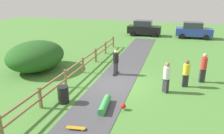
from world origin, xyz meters
TOP-DOWN VIEW (x-y plane):
  - ground_plane at (0.00, 0.00)m, footprint 60.00×60.00m
  - asphalt_path at (0.00, 0.00)m, footprint 2.40×28.00m
  - wooden_fence at (-2.60, 0.00)m, footprint 0.12×18.12m
  - bush_large at (-6.09, 0.94)m, footprint 3.78×4.53m
  - trash_bin at (-1.80, -3.05)m, footprint 0.56×0.56m
  - skater_riding at (-0.30, 1.56)m, footprint 0.42×0.82m
  - skater_fallen at (0.47, -3.00)m, footprint 1.30×1.61m
  - skateboard_loose at (-0.20, -5.02)m, footprint 0.82×0.31m
  - bystander_white at (3.14, -0.34)m, footprint 0.54×0.54m
  - bystander_yellow at (4.21, 0.77)m, footprint 0.44×0.44m
  - bystander_red at (5.25, 1.80)m, footprint 0.46×0.46m
  - parked_car_blue at (5.47, 16.11)m, footprint 4.22×2.05m
  - parked_car_black at (-0.54, 16.11)m, footprint 4.22×2.05m

SIDE VIEW (x-z plane):
  - ground_plane at x=0.00m, z-range 0.00..0.00m
  - asphalt_path at x=0.00m, z-range 0.00..0.02m
  - skateboard_loose at x=-0.20m, z-range 0.05..0.13m
  - skater_fallen at x=0.47m, z-range 0.02..0.38m
  - trash_bin at x=-1.80m, z-range 0.00..0.90m
  - wooden_fence at x=-2.60m, z-range 0.12..1.22m
  - bystander_yellow at x=4.21m, z-range 0.08..1.76m
  - parked_car_blue at x=5.47m, z-range 0.00..1.92m
  - parked_car_black at x=-0.54m, z-range 0.00..1.92m
  - skater_riding at x=-0.30m, z-range 0.12..1.84m
  - bystander_white at x=3.14m, z-range 0.09..1.88m
  - bush_large at x=-6.09m, z-range 0.00..2.09m
  - bystander_red at x=5.25m, z-range 0.11..1.98m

